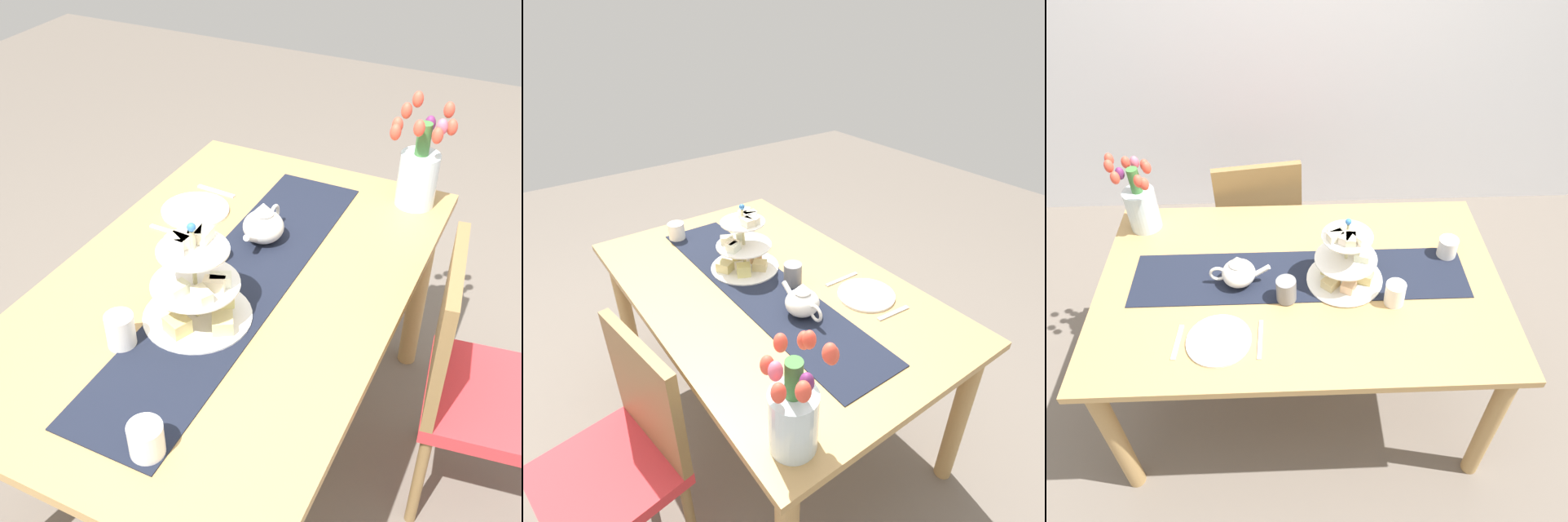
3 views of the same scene
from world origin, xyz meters
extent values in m
plane|color=#6B6056|center=(0.00, 0.00, 0.00)|extent=(8.00, 8.00, 0.00)
cube|color=silver|center=(0.00, 1.60, 1.30)|extent=(6.00, 0.08, 2.60)
cube|color=tan|center=(0.00, 0.00, 0.75)|extent=(1.59, 0.99, 0.03)
cylinder|color=tan|center=(-0.72, -0.43, 0.37)|extent=(0.07, 0.07, 0.74)
cylinder|color=tan|center=(0.72, -0.43, 0.37)|extent=(0.07, 0.07, 0.74)
cylinder|color=tan|center=(-0.72, 0.43, 0.37)|extent=(0.07, 0.07, 0.74)
cylinder|color=tan|center=(0.72, 0.43, 0.37)|extent=(0.07, 0.07, 0.74)
cylinder|color=olive|center=(-0.06, 1.00, 0.21)|extent=(0.04, 0.04, 0.41)
cylinder|color=olive|center=(-0.42, 0.95, 0.21)|extent=(0.04, 0.04, 0.41)
cylinder|color=olive|center=(-0.01, 0.64, 0.21)|extent=(0.04, 0.04, 0.41)
cylinder|color=olive|center=(-0.37, 0.59, 0.21)|extent=(0.04, 0.04, 0.41)
cube|color=red|center=(-0.21, 0.80, 0.43)|extent=(0.48, 0.48, 0.05)
cube|color=olive|center=(-0.19, 0.61, 0.69)|extent=(0.42, 0.10, 0.45)
cube|color=black|center=(0.00, 0.03, 0.77)|extent=(1.32, 0.29, 0.00)
cylinder|color=beige|center=(0.17, 0.00, 0.91)|extent=(0.01, 0.01, 0.28)
cylinder|color=white|center=(0.17, 0.00, 0.77)|extent=(0.30, 0.30, 0.01)
cylinder|color=white|center=(0.17, 0.00, 0.88)|extent=(0.24, 0.24, 0.01)
cylinder|color=white|center=(0.17, 0.00, 0.99)|extent=(0.19, 0.19, 0.01)
cube|color=#D4C073|center=(0.25, -0.01, 0.80)|extent=(0.07, 0.08, 0.04)
cube|color=#D6C782|center=(0.19, 0.09, 0.80)|extent=(0.08, 0.08, 0.04)
cube|color=#DED57C|center=(0.12, 0.04, 0.80)|extent=(0.07, 0.07, 0.05)
cube|color=#DDC788|center=(0.12, -0.04, 0.79)|extent=(0.08, 0.08, 0.04)
cube|color=#ECBD8F|center=(0.18, -0.06, 0.80)|extent=(0.07, 0.07, 0.04)
cube|color=beige|center=(0.23, -0.01, 0.90)|extent=(0.06, 0.05, 0.03)
cube|color=beige|center=(0.23, 0.05, 0.90)|extent=(0.06, 0.07, 0.03)
cube|color=#F1E2BF|center=(0.17, 0.06, 0.90)|extent=(0.05, 0.06, 0.03)
cube|color=silver|center=(0.15, 0.06, 0.90)|extent=(0.06, 0.07, 0.03)
cube|color=#F4E7C0|center=(0.13, 0.01, 1.01)|extent=(0.06, 0.04, 0.03)
cube|color=beige|center=(0.13, -0.02, 1.01)|extent=(0.07, 0.06, 0.03)
cube|color=beige|center=(0.17, -0.03, 1.01)|extent=(0.06, 0.07, 0.03)
cube|color=beige|center=(0.18, -0.04, 1.01)|extent=(0.04, 0.06, 0.03)
cube|color=silver|center=(0.22, -0.03, 1.01)|extent=(0.06, 0.07, 0.03)
sphere|color=#3370B7|center=(0.17, 0.00, 1.06)|extent=(0.02, 0.02, 0.02)
ellipsoid|color=white|center=(-0.24, 0.00, 0.82)|extent=(0.13, 0.13, 0.10)
cone|color=white|center=(-0.24, 0.00, 0.89)|extent=(0.06, 0.06, 0.04)
cylinder|color=white|center=(-0.15, 0.00, 0.83)|extent=(0.07, 0.02, 0.06)
torus|color=white|center=(-0.32, 0.00, 0.82)|extent=(0.07, 0.01, 0.07)
cylinder|color=silver|center=(-0.67, 0.37, 0.86)|extent=(0.13, 0.13, 0.19)
cylinder|color=#3D7538|center=(-0.67, 0.37, 1.00)|extent=(0.05, 0.05, 0.12)
ellipsoid|color=#EF4C38|center=(-0.61, 0.36, 1.07)|extent=(0.04, 0.04, 0.06)
ellipsoid|color=#EF4C38|center=(-0.63, 0.42, 1.05)|extent=(0.04, 0.04, 0.06)
ellipsoid|color=#E5607A|center=(-0.67, 0.42, 1.06)|extent=(0.04, 0.04, 0.06)
ellipsoid|color=#EF4C38|center=(-0.71, 0.44, 1.05)|extent=(0.04, 0.04, 0.06)
ellipsoid|color=#EF4C38|center=(-0.77, 0.42, 1.08)|extent=(0.04, 0.04, 0.06)
ellipsoid|color=#6B2860|center=(-0.72, 0.37, 1.04)|extent=(0.04, 0.04, 0.06)
ellipsoid|color=#EF4C38|center=(-0.73, 0.32, 1.11)|extent=(0.04, 0.04, 0.06)
ellipsoid|color=#EF4C38|center=(-0.71, 0.29, 1.08)|extent=(0.04, 0.04, 0.06)
ellipsoid|color=#EF4C38|center=(-0.63, 0.29, 1.06)|extent=(0.04, 0.04, 0.06)
ellipsoid|color=#EF4C38|center=(-0.61, 0.29, 1.04)|extent=(0.04, 0.04, 0.06)
cylinder|color=white|center=(0.61, 0.13, 0.81)|extent=(0.08, 0.08, 0.08)
cylinder|color=white|center=(-0.29, -0.28, 0.77)|extent=(0.23, 0.23, 0.01)
cube|color=silver|center=(-0.44, -0.28, 0.77)|extent=(0.03, 0.15, 0.01)
cube|color=silver|center=(-0.15, -0.28, 0.77)|extent=(0.02, 0.17, 0.01)
cylinder|color=slate|center=(-0.05, -0.09, 0.82)|extent=(0.08, 0.08, 0.09)
cylinder|color=white|center=(0.35, -0.12, 0.81)|extent=(0.08, 0.08, 0.09)
camera|label=1|loc=(1.34, 0.76, 1.97)|focal=46.20mm
camera|label=2|loc=(-1.27, 0.83, 1.79)|focal=30.03mm
camera|label=3|loc=(-0.03, -1.39, 2.19)|focal=34.74mm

